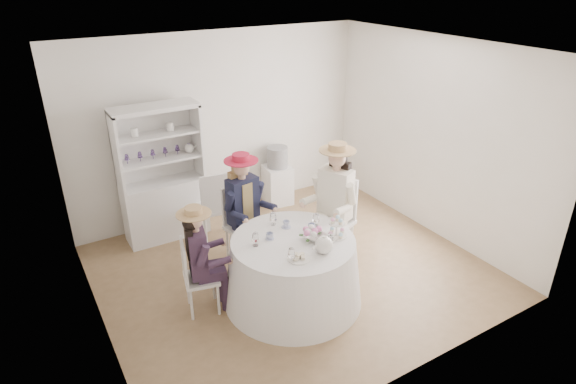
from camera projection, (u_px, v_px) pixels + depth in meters
ground at (292, 270)px, 6.06m from camera, size 4.50×4.50×0.00m
ceiling at (293, 50)px, 4.90m from camera, size 4.50×4.50×0.00m
wall_back at (221, 126)px, 7.03m from camera, size 4.50×0.00×4.50m
wall_front at (420, 253)px, 3.94m from camera, size 4.50×0.00×4.50m
wall_left at (85, 221)px, 4.43m from camera, size 0.00×4.50×4.50m
wall_right at (433, 138)px, 6.53m from camera, size 0.00×4.50×4.50m
tea_table at (293, 270)px, 5.38m from camera, size 1.56×1.56×0.78m
hutch at (164, 192)px, 6.58m from camera, size 1.22×0.71×1.88m
side_table at (278, 185)px, 7.66m from camera, size 0.44×0.44×0.62m
hatbox at (277, 157)px, 7.45m from camera, size 0.32×0.32×0.32m
guest_left at (200, 254)px, 5.08m from camera, size 0.51×0.48×1.28m
guest_mid at (244, 203)px, 5.93m from camera, size 0.55×0.57×1.46m
guest_right at (334, 196)px, 5.95m from camera, size 0.66×0.60×1.58m
spare_chair at (215, 205)px, 6.46m from camera, size 0.50×0.50×1.05m
teacup_a at (270, 236)px, 5.22m from camera, size 0.09×0.09×0.07m
teacup_b at (286, 225)px, 5.45m from camera, size 0.08×0.08×0.07m
teacup_c at (312, 227)px, 5.40m from camera, size 0.09×0.09×0.07m
flower_bowl at (315, 238)px, 5.21m from camera, size 0.31×0.31×0.06m
flower_arrangement at (311, 232)px, 5.19m from camera, size 0.18×0.19×0.07m
table_teapot at (324, 245)px, 4.96m from camera, size 0.27×0.19×0.20m
sandwich_plate at (299, 258)px, 4.87m from camera, size 0.24×0.24×0.05m
cupcake_stand at (337, 229)px, 5.26m from camera, size 0.24×0.24×0.22m
stemware_set at (293, 234)px, 5.18m from camera, size 0.87×0.84×0.15m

